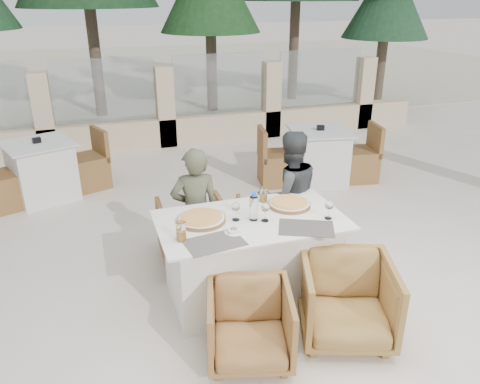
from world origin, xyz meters
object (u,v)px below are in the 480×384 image
object	(u,v)px
armchair_far_left	(193,231)
armchair_far_right	(267,227)
water_bottle	(254,206)
bg_table_b	(319,156)
pizza_left	(201,218)
diner_right	(289,196)
wine_glass_corner	(329,209)
beer_glass_left	(181,231)
armchair_near_left	(250,325)
pizza_right	(289,204)
armchair_near_right	(347,300)
wine_glass_near	(265,211)
wine_glass_centre	(236,210)
olive_dish	(234,230)
beer_glass_right	(263,195)
diner_left	(196,212)
bg_table_a	(42,171)
dining_table	(251,258)

from	to	relation	value
armchair_far_left	armchair_far_right	distance (m)	0.77
water_bottle	bg_table_b	size ratio (longest dim) A/B	0.15
pizza_left	diner_right	xyz separation A→B (m)	(1.02, 0.48, -0.13)
diner_right	wine_glass_corner	bearing A→B (deg)	91.33
wine_glass_corner	beer_glass_left	xyz separation A→B (m)	(-1.27, 0.02, -0.01)
armchair_near_left	pizza_left	bearing A→B (deg)	115.13
pizza_right	armchair_near_right	bearing A→B (deg)	-82.42
water_bottle	wine_glass_corner	xyz separation A→B (m)	(0.61, -0.18, -0.03)
wine_glass_near	wine_glass_centre	bearing A→B (deg)	158.04
olive_dish	armchair_far_right	xyz separation A→B (m)	(0.64, 0.88, -0.51)
water_bottle	armchair_far_left	bearing A→B (deg)	113.47
pizza_left	water_bottle	distance (m)	0.45
beer_glass_right	armchair_far_left	size ratio (longest dim) A/B	0.20
beer_glass_left	bg_table_b	distance (m)	3.58
armchair_near_right	wine_glass_centre	bearing A→B (deg)	150.56
pizza_left	armchair_far_right	world-z (taller)	pizza_left
pizza_left	pizza_right	bearing A→B (deg)	3.26
beer_glass_right	water_bottle	bearing A→B (deg)	-123.30
beer_glass_left	diner_left	bearing A→B (deg)	69.04
olive_dish	bg_table_b	bearing A→B (deg)	50.50
armchair_near_left	bg_table_b	world-z (taller)	bg_table_b
water_bottle	diner_right	world-z (taller)	diner_right
pizza_right	armchair_near_left	xyz separation A→B (m)	(-0.69, -0.88, -0.51)
water_bottle	armchair_near_left	xyz separation A→B (m)	(-0.29, -0.72, -0.61)
pizza_left	diner_left	xyz separation A→B (m)	(0.05, 0.47, -0.16)
armchair_far_right	bg_table_a	bearing A→B (deg)	-29.88
armchair_near_left	bg_table_a	xyz separation A→B (m)	(-1.61, 3.68, 0.10)
wine_glass_centre	bg_table_a	distance (m)	3.44
dining_table	olive_dish	distance (m)	0.50
pizza_left	diner_left	distance (m)	0.50
dining_table	pizza_left	size ratio (longest dim) A/B	3.90
wine_glass_corner	beer_glass_left	world-z (taller)	wine_glass_corner
wine_glass_corner	armchair_near_right	xyz separation A→B (m)	(-0.10, -0.55, -0.53)
diner_left	bg_table_b	size ratio (longest dim) A/B	0.77
pizza_left	bg_table_a	distance (m)	3.23
water_bottle	wine_glass_near	size ratio (longest dim) A/B	1.36
armchair_near_left	diner_left	xyz separation A→B (m)	(-0.09, 1.30, 0.35)
pizza_right	wine_glass_near	bearing A→B (deg)	-146.40
beer_glass_right	armchair_near_right	size ratio (longest dim) A/B	0.19
pizza_left	armchair_near_right	distance (m)	1.35
water_bottle	pizza_left	bearing A→B (deg)	165.43
pizza_right	armchair_near_right	xyz separation A→B (m)	(0.12, -0.89, -0.47)
armchair_near_left	dining_table	bearing A→B (deg)	85.49
dining_table	wine_glass_centre	size ratio (longest dim) A/B	8.70
pizza_right	diner_left	bearing A→B (deg)	151.54
olive_dish	bg_table_b	xyz separation A→B (m)	(2.08, 2.53, -0.41)
pizza_right	diner_right	xyz separation A→B (m)	(0.19, 0.43, -0.12)
wine_glass_centre	beer_glass_right	xyz separation A→B (m)	(0.36, 0.29, -0.02)
wine_glass_corner	diner_right	size ratio (longest dim) A/B	0.14
wine_glass_near	armchair_far_right	size ratio (longest dim) A/B	0.29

